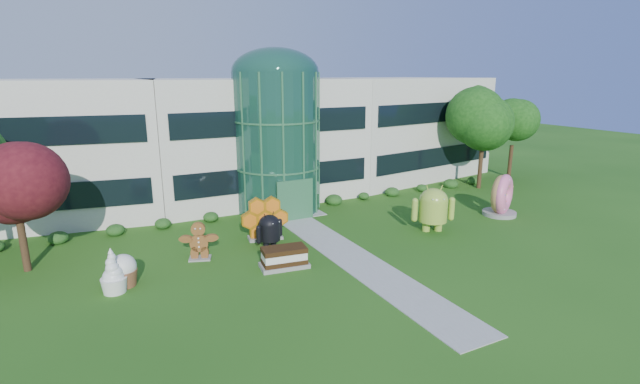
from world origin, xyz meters
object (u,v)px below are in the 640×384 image
android_green (433,206)px  donut (501,195)px  gingerbread (199,241)px  android_black (269,228)px

android_green → donut: size_ratio=1.10×
gingerbread → donut: bearing=14.6°
donut → gingerbread: size_ratio=1.31×
android_black → android_green: bearing=-33.0°
android_green → donut: 6.48m
android_green → gingerbread: size_ratio=1.43×
android_green → donut: bearing=25.7°
android_green → gingerbread: (-14.19, 2.06, -0.58)m
android_green → donut: (6.46, 0.47, -0.14)m
android_black → donut: 16.73m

